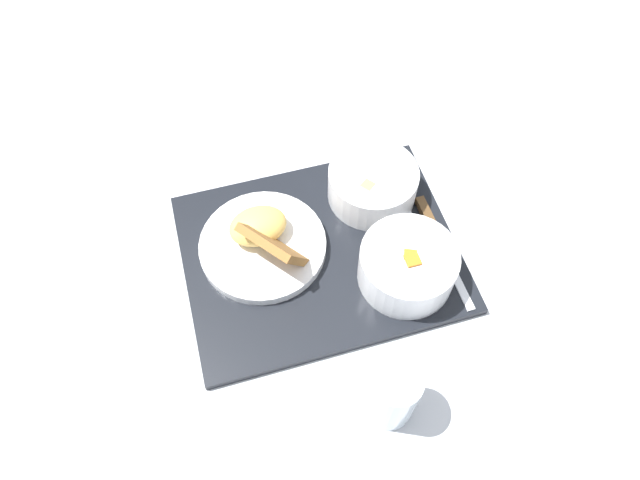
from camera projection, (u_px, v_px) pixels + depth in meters
ground_plane at (320, 255)px, 0.84m from camera, size 4.00×4.00×0.00m
serving_tray at (320, 253)px, 0.83m from camera, size 0.41×0.33×0.01m
bowl_salad at (408, 265)px, 0.77m from camera, size 0.13×0.13×0.07m
bowl_soup at (373, 182)px, 0.85m from camera, size 0.13×0.13×0.06m
plate_main at (263, 241)px, 0.81m from camera, size 0.18×0.18×0.08m
knife at (435, 232)px, 0.84m from camera, size 0.03×0.19×0.01m
spoon at (419, 240)px, 0.83m from camera, size 0.03×0.16×0.01m
glass_water at (392, 395)px, 0.68m from camera, size 0.06×0.06×0.11m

